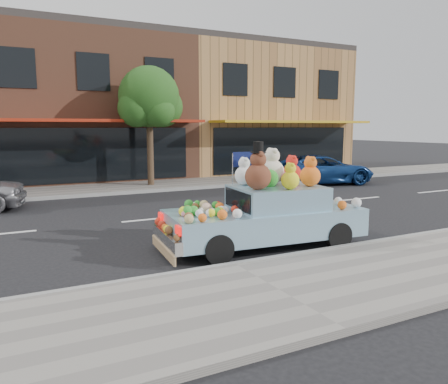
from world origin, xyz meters
TOP-DOWN VIEW (x-y plane):
  - ground at (0.00, 0.00)m, footprint 120.00×120.00m
  - near_sidewalk at (0.00, -6.50)m, footprint 60.00×3.00m
  - far_sidewalk at (0.00, 6.50)m, footprint 60.00×3.00m
  - near_kerb at (0.00, -5.00)m, footprint 60.00×0.12m
  - far_kerb at (0.00, 5.00)m, footprint 60.00×0.12m
  - storefront_mid at (0.00, 11.97)m, footprint 10.00×9.80m
  - storefront_right at (10.00, 11.97)m, footprint 10.00×9.80m
  - street_tree at (2.03, 6.55)m, footprint 3.00×2.70m
  - car_blue at (9.46, 4.02)m, footprint 5.15×3.12m
  - art_car at (1.37, -3.94)m, footprint 4.61×2.11m

SIDE VIEW (x-z plane):
  - ground at x=0.00m, z-range 0.00..0.00m
  - near_sidewalk at x=0.00m, z-range 0.00..0.12m
  - far_sidewalk at x=0.00m, z-range 0.00..0.12m
  - near_kerb at x=0.00m, z-range 0.00..0.13m
  - far_kerb at x=0.00m, z-range 0.00..0.13m
  - car_blue at x=9.46m, z-range 0.00..1.34m
  - art_car at x=1.37m, z-range -0.37..1.97m
  - storefront_mid at x=0.00m, z-range -0.01..7.29m
  - storefront_right at x=10.00m, z-range -0.01..7.29m
  - street_tree at x=2.03m, z-range 1.08..6.30m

